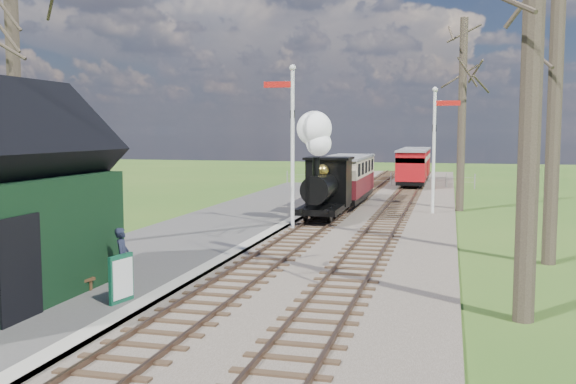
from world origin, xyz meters
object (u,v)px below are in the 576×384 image
object	(u,v)px
locomotive	(323,174)
red_carriage_b	(416,163)
sign_board	(121,278)
semaphore_near	(291,135)
red_carriage_a	(412,167)
person	(122,256)
coach	(347,177)
semaphore_far	(436,141)
bench	(58,277)

from	to	relation	value
locomotive	red_carriage_b	world-z (taller)	locomotive
sign_board	red_carriage_b	bearing A→B (deg)	83.40
red_carriage_b	semaphore_near	bearing A→B (deg)	-97.69
red_carriage_a	sign_board	xyz separation A→B (m)	(-4.20, -30.81, -0.70)
locomotive	person	distance (m)	12.70
semaphore_near	coach	world-z (taller)	semaphore_near
locomotive	coach	xyz separation A→B (m)	(0.01, 6.06, -0.54)
semaphore_far	sign_board	world-z (taller)	semaphore_far
locomotive	semaphore_near	bearing A→B (deg)	-107.08
semaphore_near	red_carriage_a	bearing A→B (deg)	80.18
semaphore_near	red_carriage_b	bearing A→B (deg)	82.31
red_carriage_a	bench	xyz separation A→B (m)	(-5.84, -30.63, -0.80)
red_carriage_a	bench	world-z (taller)	red_carriage_a
red_carriage_b	bench	distance (m)	36.61
semaphore_near	bench	xyz separation A→B (m)	(-2.47, -11.17, -3.01)
semaphore_near	semaphore_far	xyz separation A→B (m)	(5.14, 6.00, -0.27)
coach	sign_board	world-z (taller)	coach
semaphore_near	person	size ratio (longest dim) A/B	4.62
person	coach	bearing A→B (deg)	-22.76
locomotive	bench	xyz separation A→B (m)	(-3.22, -13.64, -1.40)
sign_board	bench	world-z (taller)	sign_board
semaphore_far	bench	size ratio (longest dim) A/B	3.56
locomotive	red_carriage_b	bearing A→B (deg)	83.38
semaphore_far	coach	world-z (taller)	semaphore_far
red_carriage_a	red_carriage_b	size ratio (longest dim) A/B	1.00
locomotive	red_carriage_a	world-z (taller)	locomotive
coach	sign_board	distance (m)	19.95
coach	red_carriage_b	world-z (taller)	coach
semaphore_near	coach	bearing A→B (deg)	84.85
sign_board	semaphore_near	bearing A→B (deg)	85.80
red_carriage_b	sign_board	distance (m)	36.55
semaphore_far	red_carriage_a	size ratio (longest dim) A/B	1.20
coach	red_carriage_a	xyz separation A→B (m)	(2.60, 10.93, -0.07)
red_carriage_b	coach	bearing A→B (deg)	-98.99
coach	sign_board	size ratio (longest dim) A/B	6.87
red_carriage_a	coach	bearing A→B (deg)	-103.38
semaphore_near	locomotive	world-z (taller)	semaphore_near
semaphore_far	person	world-z (taller)	semaphore_far
sign_board	bench	xyz separation A→B (m)	(-1.63, 0.17, -0.09)
semaphore_far	sign_board	size ratio (longest dim) A/B	5.64
semaphore_near	locomotive	size ratio (longest dim) A/B	1.43
red_carriage_b	semaphore_far	bearing A→B (deg)	-84.66
semaphore_far	locomotive	size ratio (longest dim) A/B	1.31
red_carriage_a	sign_board	size ratio (longest dim) A/B	4.70
semaphore_near	coach	xyz separation A→B (m)	(0.77, 8.53, -2.14)
red_carriage_b	sign_board	bearing A→B (deg)	-96.60
red_carriage_b	sign_board	xyz separation A→B (m)	(-4.20, -36.31, -0.70)
semaphore_near	coach	size ratio (longest dim) A/B	0.89
locomotive	sign_board	bearing A→B (deg)	-96.57
red_carriage_b	bench	xyz separation A→B (m)	(-5.84, -36.13, -0.80)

